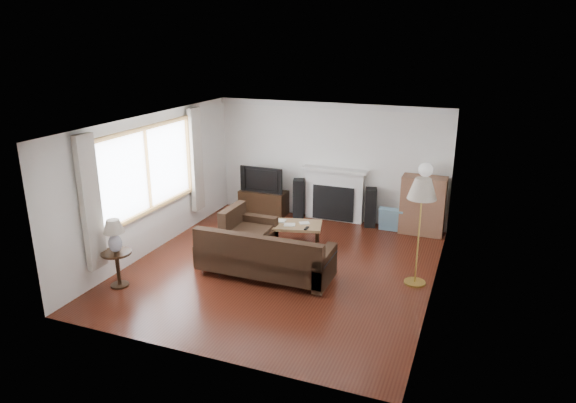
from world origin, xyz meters
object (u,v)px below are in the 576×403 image
at_px(floor_lamp, 419,233).
at_px(bookshelf, 423,205).
at_px(tv_stand, 264,202).
at_px(side_table, 118,269).
at_px(coffee_table, 291,234).
at_px(sectional_sofa, 265,254).

bearing_deg(floor_lamp, bookshelf, 95.23).
bearing_deg(tv_stand, bookshelf, 0.53).
bearing_deg(bookshelf, side_table, -135.51).
bearing_deg(tv_stand, coffee_table, -50.77).
distance_m(bookshelf, sectional_sofa, 3.62).
relative_size(tv_stand, bookshelf, 0.89).
distance_m(bookshelf, side_table, 5.84).
bearing_deg(floor_lamp, sectional_sofa, -165.23).
xyz_separation_m(sectional_sofa, coffee_table, (-0.07, 1.37, -0.17)).
bearing_deg(sectional_sofa, bookshelf, 53.76).
relative_size(coffee_table, floor_lamp, 0.65).
xyz_separation_m(floor_lamp, side_table, (-4.37, -1.79, -0.58)).
bearing_deg(side_table, bookshelf, 44.49).
height_order(bookshelf, side_table, bookshelf).
bearing_deg(sectional_sofa, coffee_table, 92.99).
distance_m(sectional_sofa, side_table, 2.34).
distance_m(tv_stand, side_table, 4.12).
bearing_deg(coffee_table, bookshelf, 20.93).
relative_size(coffee_table, side_table, 1.93).
height_order(sectional_sofa, floor_lamp, floor_lamp).
height_order(bookshelf, sectional_sofa, bookshelf).
distance_m(tv_stand, coffee_table, 1.96).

